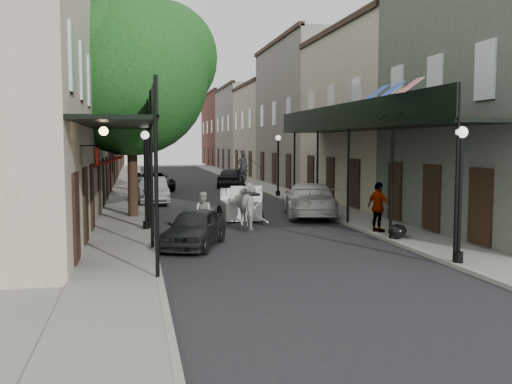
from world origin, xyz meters
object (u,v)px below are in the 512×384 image
lamppost_right_far (278,164)px  car_left_mid (152,191)px  horse (251,206)px  car_right_near (309,200)px  tree_near (140,72)px  car_left_far (156,181)px  car_right_far (231,177)px  pedestrian_sidewalk_left (138,185)px  lamppost_left (146,178)px  pedestrian_walking (204,213)px  car_left_near (195,228)px  tree_far (137,106)px  carriage (239,193)px  pedestrian_sidewalk_right (378,207)px  lamppost_right_near (460,192)px

lamppost_right_far → car_left_mid: lamppost_right_far is taller
horse → car_right_near: 4.50m
tree_near → car_left_far: (1.12, 14.87, -5.83)m
car_left_far → car_right_far: size_ratio=1.06×
pedestrian_sidewalk_left → tree_near: bearing=95.5°
lamppost_left → car_right_far: 21.58m
pedestrian_walking → car_left_near: bearing=-78.7°
tree_far → car_right_near: bearing=-63.6°
tree_far → carriage: tree_far is taller
car_right_far → carriage: bearing=97.7°
lamppost_left → horse: size_ratio=1.74×
tree_near → pedestrian_sidewalk_right: tree_near is taller
pedestrian_sidewalk_right → car_right_near: (-0.90, 5.54, -0.25)m
tree_near → tree_far: tree_near is taller
lamppost_right_near → carriage: lamppost_right_near is taller
pedestrian_sidewalk_right → car_right_near: size_ratio=0.34×
car_right_far → pedestrian_walking: bearing=93.9°
car_left_mid → car_right_far: car_right_far is taller
pedestrian_walking → car_left_mid: bearing=122.5°
lamppost_right_near → car_right_far: bearing=93.0°
lamppost_left → car_right_near: size_ratio=0.69×
car_right_near → horse: bearing=53.3°
lamppost_right_near → pedestrian_sidewalk_left: 22.68m
pedestrian_walking → car_right_far: size_ratio=0.35×
car_left_mid → car_left_far: (0.53, 8.94, -0.07)m
lamppost_right_far → carriage: bearing=-114.1°
lamppost_right_near → car_left_far: bearing=104.9°
pedestrian_walking → car_right_far: bearing=102.0°
tree_far → pedestrian_sidewalk_right: bearing=-67.8°
tree_far → lamppost_left: tree_far is taller
horse → car_left_mid: horse is taller
pedestrian_sidewalk_left → car_right_near: bearing=131.9°
tree_far → pedestrian_sidewalk_left: tree_far is taller
car_left_mid → lamppost_left: bearing=-96.4°
pedestrian_walking → car_right_near: car_right_near is taller
tree_near → car_left_near: 9.83m
car_left_mid → tree_near: bearing=-99.3°
tree_near → lamppost_left: bearing=-88.7°
car_left_far → car_right_far: car_right_far is taller
car_left_far → car_right_far: bearing=6.6°
lamppost_right_near → car_left_far: 28.02m
car_left_far → lamppost_right_far: bearing=-52.0°
pedestrian_sidewalk_left → lamppost_right_near: bearing=116.5°
car_left_mid → car_right_near: bearing=-49.4°
pedestrian_sidewalk_right → car_left_near: 6.92m
tree_near → pedestrian_sidewalk_right: bearing=-38.7°
car_left_far → pedestrian_sidewalk_left: bearing=-109.2°
tree_near → lamppost_right_far: size_ratio=2.60×
pedestrian_sidewalk_left → car_right_far: (6.92, 7.45, -0.09)m
pedestrian_sidewalk_left → pedestrian_sidewalk_right: size_ratio=0.80×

